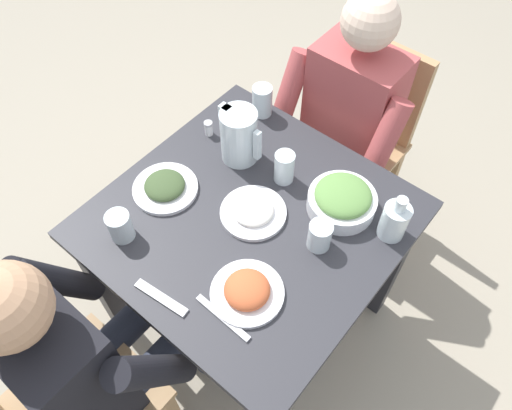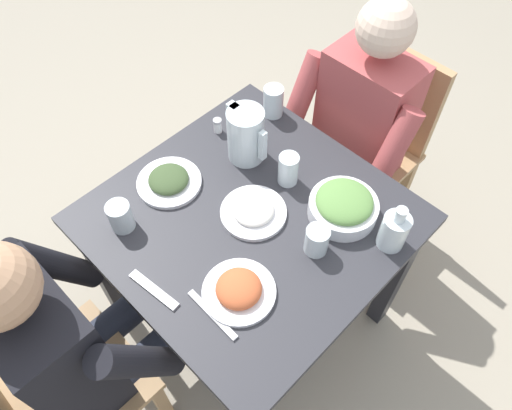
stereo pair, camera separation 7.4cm
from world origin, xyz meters
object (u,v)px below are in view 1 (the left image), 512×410
Objects in this scene: plate_yoghurt at (252,210)px; water_glass_by_pitcher at (320,236)px; salad_bowl at (342,199)px; water_glass_near_right at (284,167)px; water_glass_center at (262,101)px; plate_rice_curry at (247,291)px; salt_shaker at (209,128)px; dining_table at (250,240)px; diner_near at (97,348)px; chair_far at (359,131)px; diner_far at (336,133)px; water_pitcher at (239,136)px; plate_dolmas at (165,187)px; water_glass_near_left at (120,226)px; oil_carafe at (394,222)px.

water_glass_by_pitcher reaches higher than plate_yoghurt.
salad_bowl is 1.89× the size of water_glass_near_right.
water_glass_center reaches higher than salad_bowl.
plate_rice_curry reaches higher than salt_shaker.
diner_near is at bearing -99.53° from dining_table.
chair_far is 0.25m from diner_far.
diner_far is 10.40× the size of water_glass_near_right.
salt_shaker is at bearing -178.64° from water_glass_near_right.
salt_shaker is at bearing 176.50° from water_pitcher.
plate_dolmas is (-0.23, -0.85, 0.27)m from chair_far.
diner_near is 0.51m from plate_dolmas.
salad_bowl is at bearing -55.88° from diner_far.
chair_far is 7.74× the size of water_glass_near_right.
water_glass_center reaches higher than water_glass_near_left.
water_glass_near_left is 0.47m from salt_shaker.
water_glass_center is at bearing 69.36° from salt_shaker.
plate_dolmas is at bearing -158.59° from plate_yoghurt.
diner_far reaches higher than water_glass_center.
plate_dolmas is at bearing -153.56° from oil_carafe.
water_glass_by_pitcher is at bearing 77.39° from plate_rice_curry.
water_pitcher is 3.52× the size of salt_shaker.
water_glass_by_pitcher is 0.98× the size of water_glass_near_left.
plate_dolmas is at bearing -161.72° from dining_table.
diner_far reaches higher than salad_bowl.
diner_far is at bearing 117.51° from water_glass_by_pitcher.
salad_bowl is 0.17m from oil_carafe.
oil_carafe is (0.36, 0.21, 0.04)m from plate_yoghurt.
salad_bowl is 1.03× the size of plate_rice_curry.
water_glass_by_pitcher reaches higher than plate_dolmas.
water_pitcher is 0.51m from plate_rice_curry.
chair_far reaches higher than plate_yoghurt.
diner_far reaches higher than water_pitcher.
dining_table is at bearing -86.53° from chair_far.
plate_rice_curry is at bearing -52.95° from plate_yoghurt.
water_glass_near_right is at bearing -37.84° from water_glass_center.
diner_near reaches higher than water_glass_center.
water_glass_near_right is at bearing 94.44° from dining_table.
plate_yoghurt is (0.04, -0.74, 0.27)m from chair_far.
chair_far is at bearing 87.95° from diner_near.
water_pitcher reaches higher than plate_yoghurt.
water_glass_near_left is 0.79m from oil_carafe.
water_glass_by_pitcher is 0.57m from water_glass_near_left.
diner_near reaches higher than chair_far.
diner_near is at bearing -71.88° from salt_shaker.
salt_shaker is (-0.49, 0.38, 0.01)m from plate_rice_curry.
plate_yoghurt is 0.22m from water_glass_by_pitcher.
water_glass_near_left is 1.78× the size of salt_shaker.
water_glass_near_left is at bearing -116.21° from water_glass_near_right.
water_glass_near_left reaches higher than water_glass_by_pitcher.
chair_far is 0.81m from water_glass_by_pitcher.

